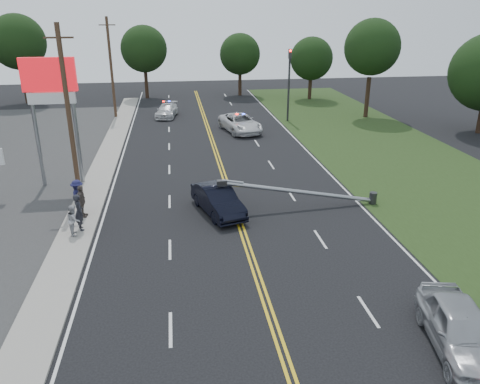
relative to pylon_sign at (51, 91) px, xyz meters
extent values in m
plane|color=black|center=(10.50, -14.00, -6.00)|extent=(120.00, 120.00, 0.00)
cube|color=gray|center=(2.10, -4.00, -5.94)|extent=(1.80, 70.00, 0.12)
cube|color=#213414|center=(24.00, -4.00, -5.99)|extent=(12.00, 80.00, 0.01)
cube|color=gold|center=(10.50, -4.00, -5.99)|extent=(0.36, 80.00, 0.00)
cylinder|color=gray|center=(-1.20, 0.00, -2.50)|extent=(0.24, 0.24, 7.00)
cylinder|color=gray|center=(1.20, 0.00, -2.50)|extent=(0.24, 0.24, 7.00)
cube|color=#B90C14|center=(0.00, 0.00, 1.00)|extent=(3.20, 0.35, 2.00)
cube|color=white|center=(0.00, 0.00, -0.40)|extent=(2.80, 0.30, 0.70)
cylinder|color=#2D2D30|center=(18.80, 16.00, -2.50)|extent=(0.20, 0.20, 7.00)
cube|color=#2D2D30|center=(18.80, 16.00, 0.60)|extent=(0.28, 0.28, 0.90)
sphere|color=#FF0C07|center=(18.80, 15.84, 0.90)|extent=(0.22, 0.22, 0.22)
cylinder|color=#2D2D30|center=(18.60, -6.00, -5.65)|extent=(0.44, 0.44, 0.70)
cylinder|color=gray|center=(14.17, -6.00, -5.02)|extent=(8.90, 0.24, 1.80)
cube|color=#2D2D30|center=(9.74, -6.00, -4.23)|extent=(0.55, 0.32, 0.30)
cylinder|color=#382619|center=(1.30, -2.00, -1.00)|extent=(0.28, 0.28, 10.00)
cube|color=#382619|center=(1.30, -2.00, 3.20)|extent=(1.60, 0.10, 0.10)
cylinder|color=#382619|center=(1.30, 20.00, -1.00)|extent=(0.28, 0.28, 10.00)
cube|color=#382619|center=(1.30, 20.00, 3.20)|extent=(1.60, 0.10, 0.10)
cylinder|color=black|center=(-10.18, 29.99, -3.94)|extent=(0.44, 0.44, 4.12)
sphere|color=black|center=(-10.18, 29.99, 1.10)|extent=(6.34, 6.34, 6.34)
cylinder|color=black|center=(4.08, 31.46, -4.24)|extent=(0.44, 0.44, 3.51)
sphere|color=black|center=(4.08, 31.46, 0.06)|extent=(5.68, 5.68, 5.68)
cylinder|color=black|center=(16.15, 31.79, -4.47)|extent=(0.44, 0.44, 3.05)
sphere|color=black|center=(16.15, 31.79, -0.74)|extent=(5.21, 5.21, 5.21)
cylinder|color=black|center=(24.51, 27.83, -4.56)|extent=(0.44, 0.44, 2.88)
sphere|color=black|center=(24.51, 27.83, -1.03)|extent=(5.22, 5.22, 5.22)
cylinder|color=black|center=(27.43, 16.69, -3.94)|extent=(0.44, 0.44, 4.11)
sphere|color=black|center=(27.43, 16.69, 1.09)|extent=(5.59, 5.59, 5.59)
imported|color=black|center=(9.50, -6.03, -5.23)|extent=(2.89, 4.91, 1.53)
imported|color=#9EA0A6|center=(16.33, -18.40, -5.19)|extent=(2.80, 5.03, 1.62)
imported|color=silver|center=(13.39, 12.27, -5.19)|extent=(3.91, 6.23, 1.61)
imported|color=silver|center=(6.62, 19.67, -5.33)|extent=(2.67, 4.87, 1.34)
imported|color=#212228|center=(2.32, -7.38, -4.91)|extent=(0.71, 0.83, 1.93)
imported|color=#A2A2A7|center=(2.12, -7.89, -5.10)|extent=(0.70, 0.84, 1.56)
imported|color=#1C1C47|center=(1.85, -5.00, -4.95)|extent=(0.73, 1.22, 1.85)
imported|color=#5D514A|center=(2.16, -5.77, -4.98)|extent=(0.55, 1.10, 1.80)
camera|label=1|loc=(7.31, -29.94, 4.65)|focal=35.00mm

